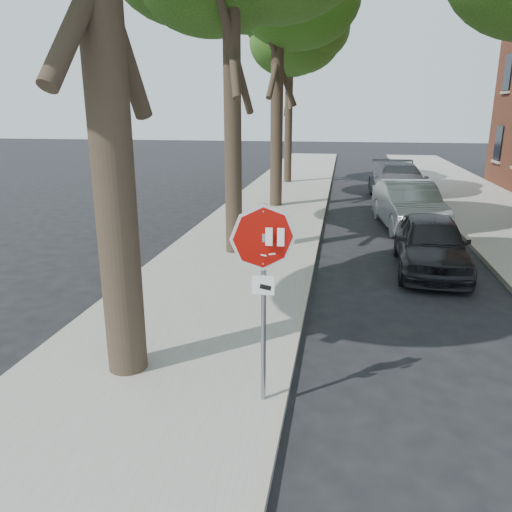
{
  "coord_description": "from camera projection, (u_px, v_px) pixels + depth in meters",
  "views": [
    {
      "loc": [
        0.19,
        -5.72,
        3.77
      ],
      "look_at": [
        -0.81,
        0.09,
        2.05
      ],
      "focal_mm": 35.0,
      "sensor_mm": 36.0,
      "label": 1
    }
  ],
  "objects": [
    {
      "name": "sidewalk_left",
      "position": [
        266.0,
        216.0,
        18.24
      ],
      "size": [
        4.0,
        55.0,
        0.12
      ],
      "primitive_type": "cube",
      "color": "gray",
      "rests_on": "ground"
    },
    {
      "name": "stop_sign",
      "position": [
        263.0,
        267.0,
        6.04
      ],
      "size": [
        0.76,
        0.34,
        2.61
      ],
      "color": "gray",
      "rests_on": "sidewalk_left"
    },
    {
      "name": "car_c",
      "position": [
        399.0,
        182.0,
        21.51
      ],
      "size": [
        2.44,
        5.6,
        1.6
      ],
      "primitive_type": "imported",
      "rotation": [
        0.0,
        0.0,
        0.04
      ],
      "color": "#55555A",
      "rests_on": "ground"
    },
    {
      "name": "ground",
      "position": [
        316.0,
        412.0,
        6.49
      ],
      "size": [
        120.0,
        120.0,
        0.0
      ],
      "primitive_type": "plane",
      "color": "black",
      "rests_on": "ground"
    },
    {
      "name": "car_a",
      "position": [
        431.0,
        243.0,
        12.07
      ],
      "size": [
        1.82,
        4.09,
        1.37
      ],
      "primitive_type": "imported",
      "rotation": [
        0.0,
        0.0,
        -0.05
      ],
      "color": "black",
      "rests_on": "ground"
    },
    {
      "name": "curb_left",
      "position": [
        322.0,
        218.0,
        17.9
      ],
      "size": [
        0.12,
        55.0,
        0.13
      ],
      "primitive_type": "cube",
      "color": "#9E9384",
      "rests_on": "ground"
    },
    {
      "name": "tree_far",
      "position": [
        290.0,
        39.0,
        24.89
      ],
      "size": [
        5.29,
        4.91,
        9.33
      ],
      "color": "black",
      "rests_on": "sidewalk_left"
    },
    {
      "name": "car_b",
      "position": [
        408.0,
        205.0,
        16.44
      ],
      "size": [
        2.17,
        4.84,
        1.54
      ],
      "primitive_type": "imported",
      "rotation": [
        0.0,
        0.0,
        0.12
      ],
      "color": "#979B9F",
      "rests_on": "ground"
    },
    {
      "name": "curb_right",
      "position": [
        451.0,
        223.0,
        17.18
      ],
      "size": [
        0.12,
        55.0,
        0.13
      ],
      "primitive_type": "cube",
      "color": "#9E9384",
      "rests_on": "ground"
    }
  ]
}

